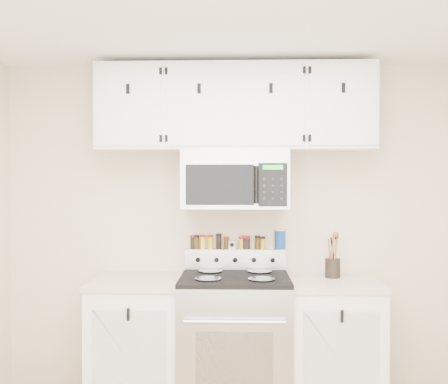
# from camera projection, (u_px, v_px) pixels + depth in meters

# --- Properties ---
(back_wall) EXTENTS (3.50, 0.01, 2.50)m
(back_wall) POSITION_uv_depth(u_px,v_px,m) (235.00, 229.00, 3.82)
(back_wall) COLOR beige
(back_wall) RESTS_ON floor
(range) EXTENTS (0.76, 0.65, 1.10)m
(range) POSITION_uv_depth(u_px,v_px,m) (235.00, 341.00, 3.52)
(range) COLOR #B7B7BA
(range) RESTS_ON floor
(base_cabinet_left) EXTENTS (0.64, 0.62, 0.92)m
(base_cabinet_left) POSITION_uv_depth(u_px,v_px,m) (138.00, 343.00, 3.56)
(base_cabinet_left) COLOR white
(base_cabinet_left) RESTS_ON floor
(base_cabinet_right) EXTENTS (0.64, 0.62, 0.92)m
(base_cabinet_right) POSITION_uv_depth(u_px,v_px,m) (333.00, 345.00, 3.52)
(base_cabinet_right) COLOR white
(base_cabinet_right) RESTS_ON floor
(microwave) EXTENTS (0.76, 0.44, 0.42)m
(microwave) POSITION_uv_depth(u_px,v_px,m) (235.00, 179.00, 3.62)
(microwave) COLOR #9E9EA3
(microwave) RESTS_ON back_wall
(upper_cabinets) EXTENTS (2.00, 0.35, 0.62)m
(upper_cabinets) POSITION_uv_depth(u_px,v_px,m) (235.00, 108.00, 3.64)
(upper_cabinets) COLOR white
(upper_cabinets) RESTS_ON back_wall
(utensil_crock) EXTENTS (0.11, 0.11, 0.32)m
(utensil_crock) POSITION_uv_depth(u_px,v_px,m) (333.00, 266.00, 3.60)
(utensil_crock) COLOR black
(utensil_crock) RESTS_ON base_cabinet_right
(kitchen_timer) EXTENTS (0.06, 0.05, 0.06)m
(kitchen_timer) POSITION_uv_depth(u_px,v_px,m) (232.00, 245.00, 3.79)
(kitchen_timer) COLOR silver
(kitchen_timer) RESTS_ON range
(salt_canister) EXTENTS (0.08, 0.08, 0.15)m
(salt_canister) POSITION_uv_depth(u_px,v_px,m) (280.00, 239.00, 3.78)
(salt_canister) COLOR navy
(salt_canister) RESTS_ON range
(spice_jar_0) EXTENTS (0.04, 0.04, 0.11)m
(spice_jar_0) POSITION_uv_depth(u_px,v_px,m) (193.00, 242.00, 3.80)
(spice_jar_0) COLOR black
(spice_jar_0) RESTS_ON range
(spice_jar_1) EXTENTS (0.04, 0.04, 0.11)m
(spice_jar_1) POSITION_uv_depth(u_px,v_px,m) (196.00, 242.00, 3.80)
(spice_jar_1) COLOR #462B10
(spice_jar_1) RESTS_ON range
(spice_jar_2) EXTENTS (0.04, 0.04, 0.11)m
(spice_jar_2) POSITION_uv_depth(u_px,v_px,m) (203.00, 242.00, 3.79)
(spice_jar_2) COLOR yellow
(spice_jar_2) RESTS_ON range
(spice_jar_3) EXTENTS (0.04, 0.04, 0.11)m
(spice_jar_3) POSITION_uv_depth(u_px,v_px,m) (210.00, 242.00, 3.79)
(spice_jar_3) COLOR yellow
(spice_jar_3) RESTS_ON range
(spice_jar_4) EXTENTS (0.04, 0.04, 0.12)m
(spice_jar_4) POSITION_uv_depth(u_px,v_px,m) (219.00, 241.00, 3.79)
(spice_jar_4) COLOR black
(spice_jar_4) RESTS_ON range
(spice_jar_5) EXTENTS (0.04, 0.04, 0.09)m
(spice_jar_5) POSITION_uv_depth(u_px,v_px,m) (226.00, 243.00, 3.79)
(spice_jar_5) COLOR #3F270F
(spice_jar_5) RESTS_ON range
(spice_jar_6) EXTENTS (0.04, 0.04, 0.09)m
(spice_jar_6) POSITION_uv_depth(u_px,v_px,m) (241.00, 243.00, 3.79)
(spice_jar_6) COLOR gold
(spice_jar_6) RESTS_ON range
(spice_jar_7) EXTENTS (0.05, 0.05, 0.10)m
(spice_jar_7) POSITION_uv_depth(u_px,v_px,m) (245.00, 242.00, 3.78)
(spice_jar_7) COLOR black
(spice_jar_7) RESTS_ON range
(spice_jar_8) EXTENTS (0.04, 0.04, 0.10)m
(spice_jar_8) POSITION_uv_depth(u_px,v_px,m) (247.00, 242.00, 3.78)
(spice_jar_8) COLOR black
(spice_jar_8) RESTS_ON range
(spice_jar_9) EXTENTS (0.04, 0.04, 0.10)m
(spice_jar_9) POSITION_uv_depth(u_px,v_px,m) (258.00, 242.00, 3.78)
(spice_jar_9) COLOR #3C280E
(spice_jar_9) RESTS_ON range
(spice_jar_10) EXTENTS (0.04, 0.04, 0.09)m
(spice_jar_10) POSITION_uv_depth(u_px,v_px,m) (263.00, 243.00, 3.78)
(spice_jar_10) COLOR gold
(spice_jar_10) RESTS_ON range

